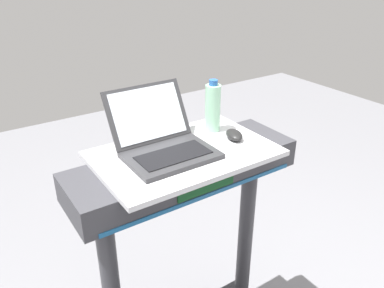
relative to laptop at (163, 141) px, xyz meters
The scene contains 4 objects.
desk_board 0.10m from the laptop, 27.94° to the right, with size 0.66×0.43×0.02m, color silver.
laptop is the anchor object (origin of this frame).
computer_mouse 0.30m from the laptop, 10.53° to the right, with size 0.06×0.10×0.03m, color black.
water_bottle 0.28m from the laptop, 13.11° to the left, with size 0.06×0.06×0.22m.
Camera 1 is at (-0.69, -0.39, 1.75)m, focal length 36.49 mm.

